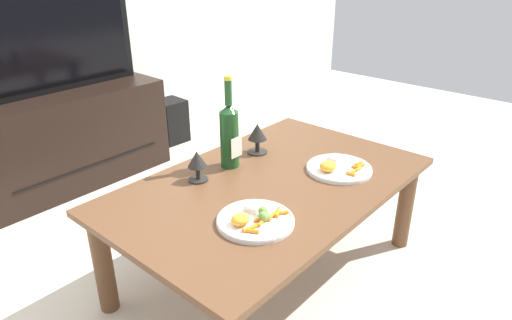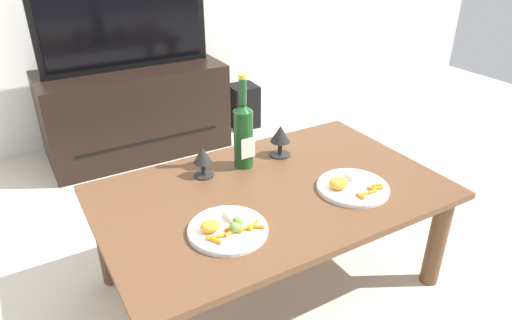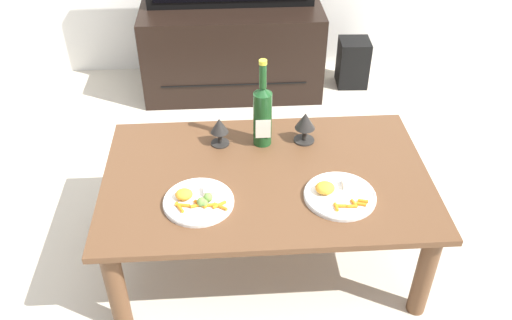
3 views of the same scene
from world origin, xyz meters
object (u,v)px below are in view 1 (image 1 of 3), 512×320
(tv_stand, at_px, (66,136))
(floor_speaker, at_px, (171,121))
(goblet_left, at_px, (197,161))
(dining_table, at_px, (270,197))
(dinner_plate_right, at_px, (338,168))
(dinner_plate_left, at_px, (255,219))
(goblet_right, at_px, (257,134))
(tv_screen, at_px, (48,40))
(wine_bottle, at_px, (229,133))

(tv_stand, xyz_separation_m, floor_speaker, (0.76, 0.01, -0.12))
(floor_speaker, relative_size, goblet_left, 2.45)
(dining_table, bearing_deg, dinner_plate_right, -29.84)
(dinner_plate_left, bearing_deg, floor_speaker, 59.89)
(goblet_left, height_order, dinner_plate_right, goblet_left)
(tv_stand, distance_m, goblet_left, 1.25)
(goblet_right, bearing_deg, dinner_plate_right, -77.89)
(tv_screen, relative_size, goblet_left, 7.97)
(goblet_right, distance_m, dinner_plate_left, 0.57)
(dining_table, distance_m, dinner_plate_left, 0.30)
(goblet_left, relative_size, dinner_plate_right, 0.46)
(tv_screen, xyz_separation_m, floor_speaker, (0.76, 0.01, -0.66))
(floor_speaker, relative_size, dinner_plate_left, 1.17)
(goblet_left, bearing_deg, tv_stand, 86.21)
(dinner_plate_left, bearing_deg, goblet_right, 40.17)
(goblet_left, bearing_deg, tv_screen, 86.20)
(tv_screen, bearing_deg, dining_table, -86.31)
(dining_table, relative_size, tv_screen, 1.28)
(floor_speaker, xyz_separation_m, dinner_plate_right, (-0.42, -1.59, 0.30))
(dining_table, height_order, dinner_plate_left, dinner_plate_left)
(dining_table, distance_m, tv_screen, 1.51)
(dining_table, distance_m, goblet_right, 0.32)
(tv_screen, height_order, floor_speaker, tv_screen)
(floor_speaker, relative_size, dinner_plate_right, 1.14)
(dining_table, relative_size, floor_speaker, 4.17)
(goblet_right, bearing_deg, goblet_left, 180.00)
(wine_bottle, bearing_deg, dinner_plate_right, -54.93)
(tv_stand, distance_m, tv_screen, 0.54)
(tv_stand, bearing_deg, goblet_right, -77.72)
(tv_stand, relative_size, tv_screen, 1.10)
(floor_speaker, distance_m, dinner_plate_left, 1.86)
(tv_stand, relative_size, dinner_plate_left, 4.19)
(tv_screen, height_order, wine_bottle, tv_screen)
(wine_bottle, height_order, goblet_right, wine_bottle)
(tv_screen, relative_size, dinner_plate_right, 3.70)
(dinner_plate_right, bearing_deg, dinner_plate_left, -179.82)
(tv_screen, height_order, goblet_left, tv_screen)
(dining_table, bearing_deg, tv_screen, 93.69)
(tv_stand, distance_m, dinner_plate_left, 1.60)
(tv_screen, xyz_separation_m, dinner_plate_left, (-0.16, -1.58, -0.36))
(goblet_right, xyz_separation_m, dinner_plate_right, (0.08, -0.36, -0.08))
(tv_stand, xyz_separation_m, dinner_plate_left, (-0.16, -1.58, 0.18))
(wine_bottle, xyz_separation_m, goblet_left, (-0.17, 0.00, -0.06))
(dining_table, bearing_deg, dinner_plate_left, -150.32)
(dinner_plate_right, bearing_deg, goblet_right, 102.11)
(goblet_left, bearing_deg, dinner_plate_left, -102.73)
(floor_speaker, bearing_deg, dinner_plate_left, -117.46)
(dinner_plate_left, bearing_deg, wine_bottle, 54.58)
(tv_screen, bearing_deg, goblet_right, -77.70)
(tv_stand, xyz_separation_m, dinner_plate_right, (0.34, -1.58, 0.18))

